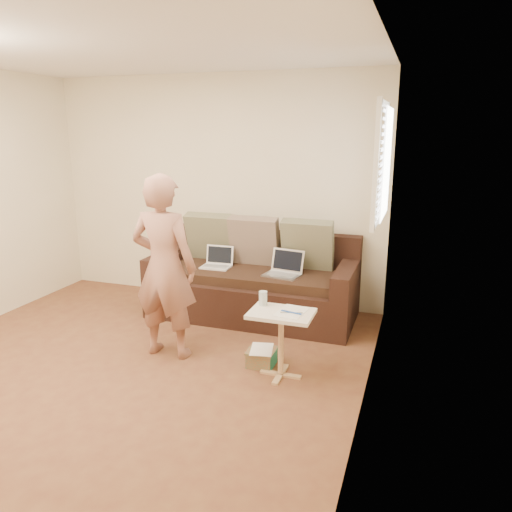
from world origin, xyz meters
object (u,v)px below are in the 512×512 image
object	(u,v)px
sofa	(253,278)
striped_box	(262,357)
laptop_silver	(282,276)
drinking_glass	(263,298)
person	(164,267)
side_table	(281,344)
laptop_white	(216,268)

from	to	relation	value
sofa	striped_box	distance (m)	1.24
sofa	laptop_silver	bearing A→B (deg)	-17.97
drinking_glass	striped_box	xyz separation A→B (m)	(-0.02, 0.02, -0.55)
laptop_silver	sofa	bearing A→B (deg)	171.41
laptop_silver	drinking_glass	size ratio (longest dim) A/B	2.99
person	drinking_glass	bearing A→B (deg)	-178.86
drinking_glass	striped_box	size ratio (longest dim) A/B	0.50
person	side_table	xyz separation A→B (m)	(1.09, -0.07, -0.54)
laptop_white	person	bearing A→B (deg)	-92.00
sofa	side_table	world-z (taller)	sofa
sofa	drinking_glass	bearing A→B (deg)	-66.77
person	striped_box	size ratio (longest dim) A/B	6.84
person	side_table	world-z (taller)	person
sofa	laptop_white	distance (m)	0.42
sofa	drinking_glass	size ratio (longest dim) A/B	18.33
sofa	laptop_silver	world-z (taller)	sofa
striped_box	sofa	bearing A→B (deg)	112.90
drinking_glass	striped_box	world-z (taller)	drinking_glass
side_table	laptop_white	bearing A→B (deg)	132.73
sofa	striped_box	world-z (taller)	sofa
sofa	laptop_silver	xyz separation A→B (m)	(0.36, -0.12, 0.10)
laptop_white	striped_box	world-z (taller)	laptop_white
laptop_white	drinking_glass	size ratio (longest dim) A/B	2.61
person	side_table	distance (m)	1.22
laptop_white	side_table	size ratio (longest dim) A/B	0.55
laptop_white	drinking_glass	world-z (taller)	drinking_glass
drinking_glass	striped_box	bearing A→B (deg)	126.68
laptop_silver	person	xyz separation A→B (m)	(-0.78, -1.04, 0.30)
person	drinking_glass	size ratio (longest dim) A/B	13.72
laptop_white	side_table	distance (m)	1.61
laptop_silver	person	bearing A→B (deg)	-117.54
side_table	striped_box	bearing A→B (deg)	148.75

